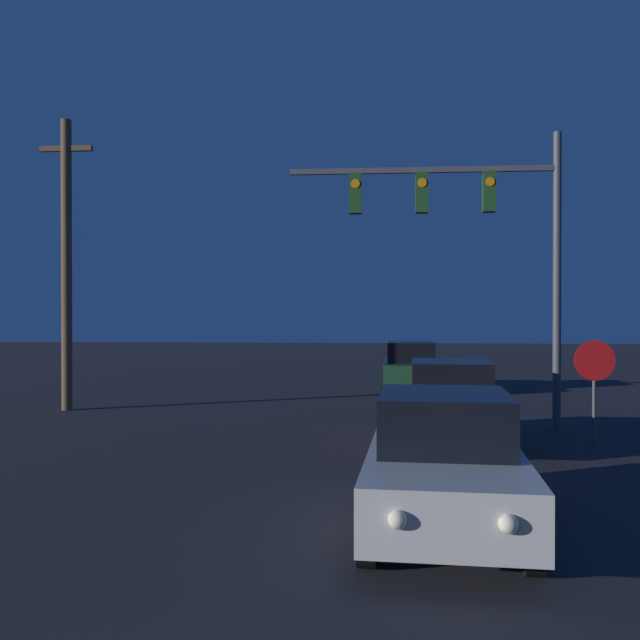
% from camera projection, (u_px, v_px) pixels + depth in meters
% --- Properties ---
extents(car_near, '(2.03, 4.14, 1.66)m').
position_uv_depth(car_near, '(445.00, 464.00, 8.49)').
color(car_near, beige).
rests_on(car_near, ground_plane).
extents(car_mid, '(1.97, 4.12, 1.66)m').
position_uv_depth(car_mid, '(451.00, 404.00, 14.12)').
color(car_mid, '#B21E1E').
rests_on(car_mid, ground_plane).
extents(car_far, '(1.90, 4.09, 1.66)m').
position_uv_depth(car_far, '(410.00, 367.00, 23.86)').
color(car_far, '#1E4728').
rests_on(car_far, ground_plane).
extents(traffic_signal_mast, '(6.04, 0.30, 6.63)m').
position_uv_depth(traffic_signal_mast, '(478.00, 226.00, 15.90)').
color(traffic_signal_mast, '#4C4C51').
rests_on(traffic_signal_mast, ground_plane).
extents(stop_sign, '(0.79, 0.07, 2.08)m').
position_uv_depth(stop_sign, '(594.00, 372.00, 13.99)').
color(stop_sign, '#4C4C51').
rests_on(stop_sign, ground_plane).
extents(utility_pole, '(1.44, 0.28, 7.83)m').
position_uv_depth(utility_pole, '(67.00, 260.00, 19.17)').
color(utility_pole, brown).
rests_on(utility_pole, ground_plane).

